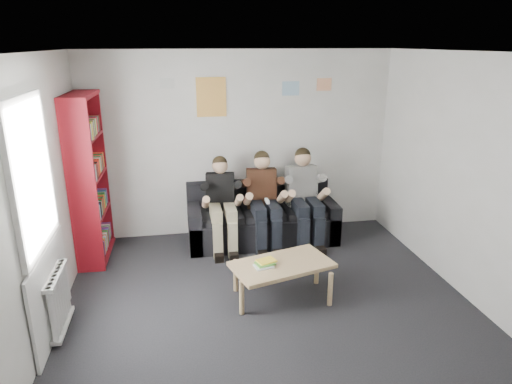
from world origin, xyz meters
TOP-DOWN VIEW (x-y plane):
  - room_shell at (0.00, 0.00)m, footprint 5.00×5.00m
  - sofa at (0.25, 2.10)m, footprint 2.13×0.87m
  - bookshelf at (-2.06, 1.94)m, footprint 0.33×0.99m
  - coffee_table at (0.17, 0.43)m, footprint 1.10×0.60m
  - game_cases at (-0.03, 0.41)m, footprint 0.24×0.21m
  - person_left at (-0.34, 1.90)m, footprint 0.40×0.85m
  - person_middle at (0.25, 1.90)m, footprint 0.42×0.90m
  - person_right at (0.85, 1.90)m, footprint 0.43×0.92m
  - radiator at (-2.15, 0.20)m, footprint 0.10×0.64m
  - window at (-2.22, 0.20)m, footprint 0.05×1.30m
  - poster_large at (-0.40, 2.49)m, footprint 0.42×0.01m
  - poster_blue at (0.75, 2.49)m, footprint 0.25×0.01m
  - poster_pink at (1.25, 2.49)m, footprint 0.22×0.01m
  - poster_sign at (-1.00, 2.49)m, footprint 0.20×0.01m

SIDE VIEW (x-z plane):
  - sofa at x=0.25m, z-range -0.12..0.71m
  - radiator at x=-2.15m, z-range 0.05..0.65m
  - coffee_table at x=0.17m, z-range 0.17..0.61m
  - game_cases at x=-0.03m, z-range 0.44..0.49m
  - person_left at x=-0.34m, z-range 0.00..1.29m
  - person_middle at x=0.25m, z-range -0.01..1.33m
  - person_right at x=0.85m, z-range -0.01..1.35m
  - window at x=-2.22m, z-range -0.15..2.21m
  - bookshelf at x=-2.06m, z-range 0.00..2.19m
  - room_shell at x=0.00m, z-range -1.15..3.85m
  - poster_large at x=-0.40m, z-range 1.77..2.32m
  - poster_blue at x=0.75m, z-range 2.05..2.25m
  - poster_pink at x=1.25m, z-range 2.11..2.29m
  - poster_sign at x=-1.00m, z-range 2.18..2.32m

